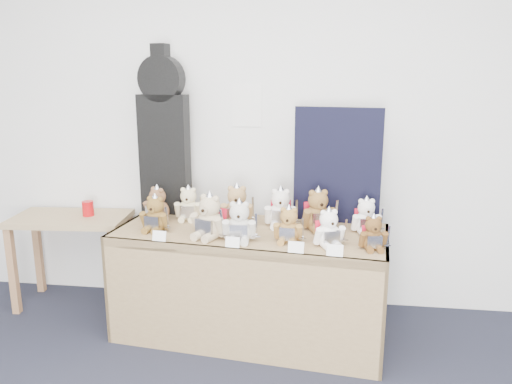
# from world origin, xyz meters

# --- Properties ---
(room_shell) EXTENTS (6.00, 6.00, 6.00)m
(room_shell) POSITION_xyz_m (-0.03, 2.49, 1.46)
(room_shell) COLOR silver
(room_shell) RESTS_ON floor
(display_table) EXTENTS (1.78, 0.90, 0.71)m
(display_table) POSITION_xyz_m (0.06, 1.89, 0.56)
(display_table) COLOR olive
(display_table) RESTS_ON floor
(side_table) EXTENTS (0.84, 0.51, 0.68)m
(side_table) POSITION_xyz_m (-1.29, 2.22, 0.56)
(side_table) COLOR #A48258
(side_table) RESTS_ON floor
(guitar_case) EXTENTS (0.36, 0.16, 1.16)m
(guitar_case) POSITION_xyz_m (-0.59, 2.30, 1.28)
(guitar_case) COLOR black
(guitar_case) RESTS_ON display_table
(navy_board) EXTENTS (0.57, 0.11, 0.76)m
(navy_board) POSITION_xyz_m (0.60, 2.22, 1.09)
(navy_board) COLOR black
(navy_board) RESTS_ON display_table
(red_cup) EXTENTS (0.08, 0.08, 0.11)m
(red_cup) POSITION_xyz_m (-1.16, 2.25, 0.73)
(red_cup) COLOR #B70C10
(red_cup) RESTS_ON side_table
(teddy_front_far_left) EXTENTS (0.21, 0.18, 0.26)m
(teddy_front_far_left) POSITION_xyz_m (-0.53, 1.87, 0.81)
(teddy_front_far_left) COLOR brown
(teddy_front_far_left) RESTS_ON display_table
(teddy_front_left) EXTENTS (0.24, 0.24, 0.31)m
(teddy_front_left) POSITION_xyz_m (-0.16, 1.79, 0.83)
(teddy_front_left) COLOR tan
(teddy_front_left) RESTS_ON display_table
(teddy_front_centre) EXTENTS (0.23, 0.19, 0.28)m
(teddy_front_centre) POSITION_xyz_m (0.03, 1.75, 0.82)
(teddy_front_centre) COLOR beige
(teddy_front_centre) RESTS_ON display_table
(teddy_front_right) EXTENTS (0.20, 0.16, 0.24)m
(teddy_front_right) POSITION_xyz_m (0.32, 1.77, 0.81)
(teddy_front_right) COLOR olive
(teddy_front_right) RESTS_ON display_table
(teddy_front_far_right) EXTENTS (0.21, 0.19, 0.25)m
(teddy_front_far_right) POSITION_xyz_m (0.55, 1.73, 0.81)
(teddy_front_far_right) COLOR white
(teddy_front_far_right) RESTS_ON display_table
(teddy_front_end) EXTENTS (0.18, 0.16, 0.22)m
(teddy_front_end) POSITION_xyz_m (0.80, 1.71, 0.80)
(teddy_front_end) COLOR brown
(teddy_front_end) RESTS_ON display_table
(teddy_back_left) EXTENTS (0.21, 0.17, 0.26)m
(teddy_back_left) POSITION_xyz_m (-0.38, 2.14, 0.81)
(teddy_back_left) COLOR beige
(teddy_back_left) RESTS_ON display_table
(teddy_back_centre_left) EXTENTS (0.24, 0.20, 0.30)m
(teddy_back_centre_left) POSITION_xyz_m (-0.04, 2.09, 0.83)
(teddy_back_centre_left) COLOR tan
(teddy_back_centre_left) RESTS_ON display_table
(teddy_back_centre_right) EXTENTS (0.23, 0.20, 0.29)m
(teddy_back_centre_right) POSITION_xyz_m (0.25, 2.08, 0.82)
(teddy_back_centre_right) COLOR white
(teddy_back_centre_right) RESTS_ON display_table
(teddy_back_right) EXTENTS (0.25, 0.23, 0.30)m
(teddy_back_right) POSITION_xyz_m (0.49, 2.04, 0.83)
(teddy_back_right) COLOR brown
(teddy_back_right) RESTS_ON display_table
(teddy_back_end) EXTENTS (0.21, 0.18, 0.25)m
(teddy_back_end) POSITION_xyz_m (0.79, 2.01, 0.81)
(teddy_back_end) COLOR white
(teddy_back_end) RESTS_ON display_table
(teddy_back_far_left) EXTENTS (0.21, 0.21, 0.26)m
(teddy_back_far_left) POSITION_xyz_m (-0.59, 2.09, 0.82)
(teddy_back_far_left) COLOR brown
(teddy_back_far_left) RESTS_ON display_table
(entry_card_a) EXTENTS (0.09, 0.03, 0.06)m
(entry_card_a) POSITION_xyz_m (-0.44, 1.68, 0.74)
(entry_card_a) COLOR white
(entry_card_a) RESTS_ON display_table
(entry_card_b) EXTENTS (0.09, 0.03, 0.06)m
(entry_card_b) POSITION_xyz_m (0.01, 1.63, 0.74)
(entry_card_b) COLOR white
(entry_card_b) RESTS_ON display_table
(entry_card_c) EXTENTS (0.09, 0.03, 0.06)m
(entry_card_c) POSITION_xyz_m (0.38, 1.59, 0.75)
(entry_card_c) COLOR white
(entry_card_c) RESTS_ON display_table
(entry_card_d) EXTENTS (0.09, 0.03, 0.06)m
(entry_card_d) POSITION_xyz_m (0.59, 1.56, 0.75)
(entry_card_d) COLOR white
(entry_card_d) RESTS_ON display_table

